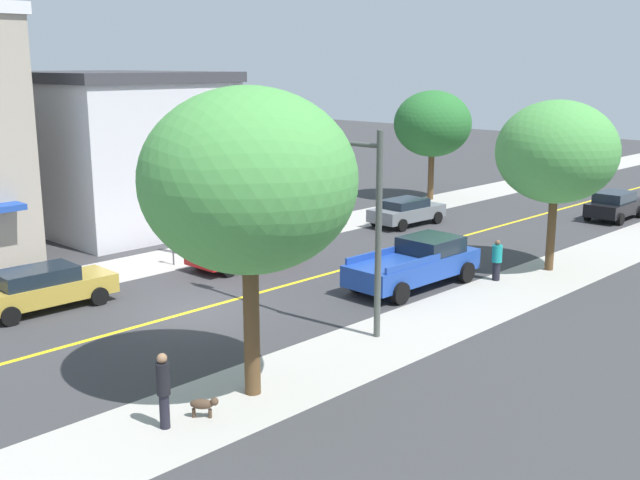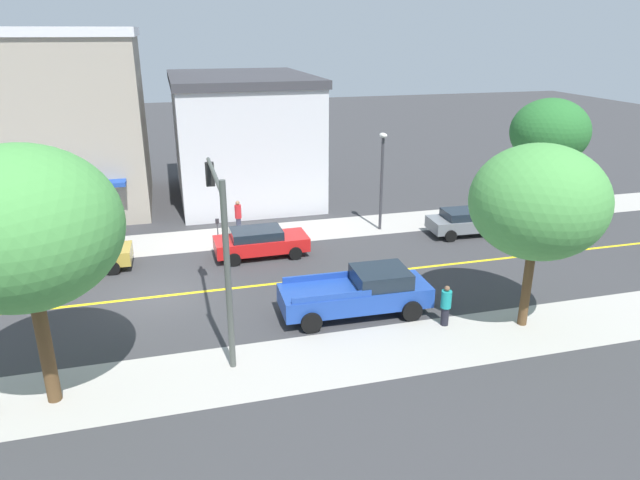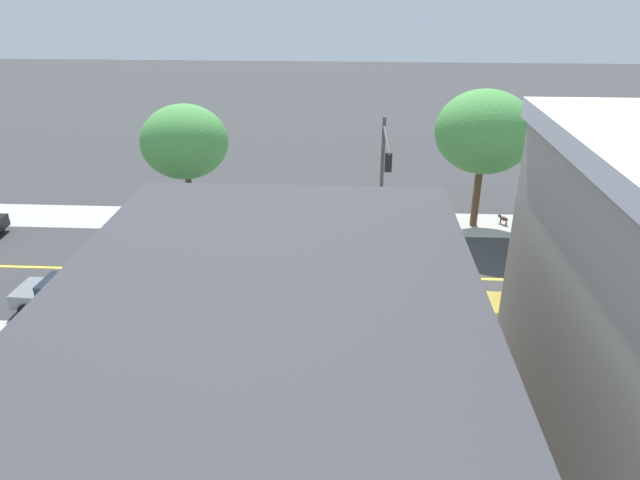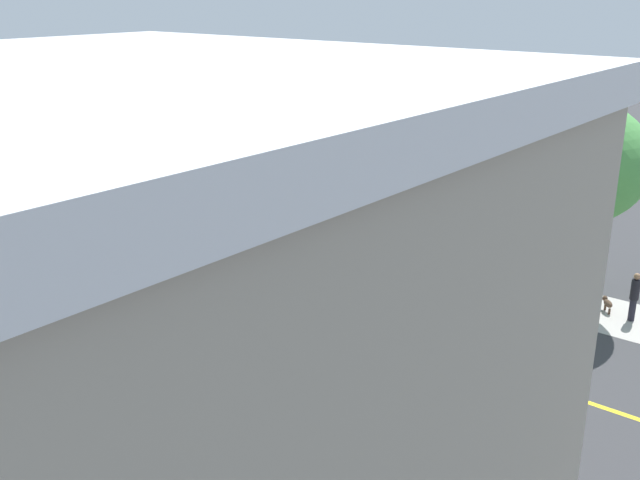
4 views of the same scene
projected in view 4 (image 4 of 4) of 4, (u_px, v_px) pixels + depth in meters
ground_plane at (399, 339)px, 25.39m from camera, size 140.00×140.00×0.00m
sidewalk_left at (272, 421)px, 20.59m from camera, size 3.40×126.00×0.01m
sidewalk_right at (486, 283)px, 30.18m from camera, size 3.40×126.00×0.01m
road_centerline_stripe at (399, 339)px, 25.39m from camera, size 0.20×126.00×0.00m
brick_apartment_block at (103, 480)px, 9.69m from camera, size 11.02×9.44×10.65m
street_tree_left_near at (575, 162)px, 26.60m from camera, size 5.30×5.30×7.76m
street_tree_right_corner at (242, 130)px, 36.18m from camera, size 4.80×4.80×6.87m
fire_hydrant at (339, 406)px, 20.58m from camera, size 0.44×0.24×0.78m
parking_meter at (218, 348)px, 22.77m from camera, size 0.12×0.18×1.39m
traffic_light_mast at (414, 183)px, 28.67m from camera, size 5.40×0.32×6.35m
street_lamp at (44, 218)px, 27.22m from camera, size 0.70×0.36×5.38m
red_sedan_left_curb at (226, 314)px, 25.52m from camera, size 2.15×4.55×1.40m
gold_sedan_left_curb at (434, 399)px, 20.21m from camera, size 2.06×4.78×1.49m
grey_sedan_left_curb at (39, 247)px, 32.12m from camera, size 2.17×4.36×1.38m
black_sedan_right_curb at (65, 182)px, 42.71m from camera, size 2.06×4.17×1.52m
blue_pickup_truck at (298, 242)px, 32.26m from camera, size 2.44×5.85×1.78m
pedestrian_black_shirt at (634, 295)px, 26.48m from camera, size 0.31×0.31×1.84m
pedestrian_red_shirt at (148, 355)px, 22.31m from camera, size 0.36×0.36×1.78m
pedestrian_teal_shirt at (277, 222)px, 35.25m from camera, size 0.39×0.39×1.61m
small_dog at (607, 303)px, 27.42m from camera, size 0.63×0.58×0.52m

